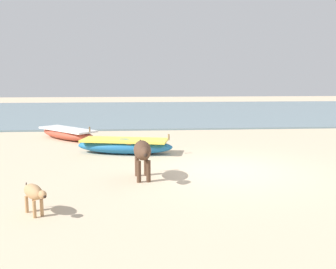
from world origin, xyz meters
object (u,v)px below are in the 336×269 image
(fishing_boat_2, at_px, (67,133))
(calf_near_tan, at_px, (34,193))
(fishing_boat_1, at_px, (125,146))
(cow_adult_dark, at_px, (143,152))

(fishing_boat_2, height_order, calf_near_tan, fishing_boat_2)
(fishing_boat_1, distance_m, fishing_boat_2, 3.98)
(fishing_boat_1, bearing_deg, cow_adult_dark, -67.89)
(fishing_boat_1, relative_size, calf_near_tan, 4.27)
(calf_near_tan, bearing_deg, fishing_boat_1, 128.77)
(cow_adult_dark, relative_size, calf_near_tan, 1.89)
(fishing_boat_2, relative_size, calf_near_tan, 3.74)
(fishing_boat_2, bearing_deg, fishing_boat_1, -6.16)
(calf_near_tan, bearing_deg, cow_adult_dark, 102.13)
(fishing_boat_2, distance_m, cow_adult_dark, 7.16)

